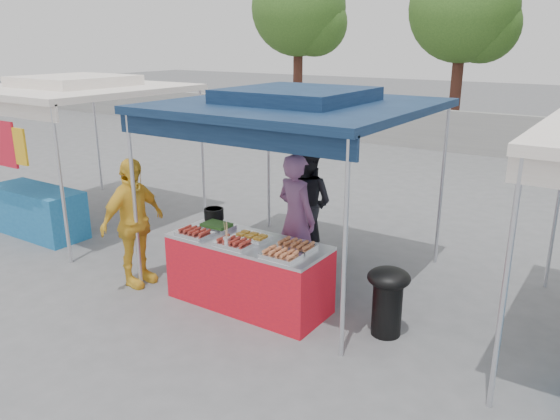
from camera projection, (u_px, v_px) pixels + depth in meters
The scene contains 22 objects.
ground_plane at pixel (254, 301), 6.90m from camera, with size 80.00×80.00×0.00m, color slate.
back_wall at pixel (483, 134), 15.46m from camera, with size 40.00×0.25×1.20m, color gray.
main_canopy at pixel (296, 104), 6.96m from camera, with size 3.20×3.20×2.57m.
neighbor_stall_left at pixel (59, 136), 9.26m from camera, with size 3.20×3.20×2.57m.
tree_0 at pixel (302, 12), 20.30m from camera, with size 3.57×3.52×6.05m.
tree_1 at pixel (468, 13), 17.01m from camera, with size 3.45×3.37×5.80m.
vendor_table at pixel (248, 273), 6.70m from camera, with size 2.00×0.80×0.85m.
food_tray_fl at pixel (195, 233), 6.70m from camera, with size 0.42×0.30×0.07m.
food_tray_fm at pixel (235, 243), 6.38m from camera, with size 0.42×0.30×0.07m.
food_tray_fr at pixel (281, 255), 6.03m from camera, with size 0.42×0.30×0.07m.
food_tray_bl at pixel (217, 226), 6.95m from camera, with size 0.42×0.30×0.07m.
food_tray_bm at pixel (252, 237), 6.59m from camera, with size 0.42×0.30×0.07m.
food_tray_br at pixel (296, 246), 6.29m from camera, with size 0.42×0.30×0.07m.
cooking_pot at pixel (214, 214), 7.31m from camera, with size 0.26×0.26×0.15m, color black.
skewer_cup at pixel (227, 242), 6.36m from camera, with size 0.09×0.09×0.11m, color silver.
wok_burner at pixel (388, 295), 5.99m from camera, with size 0.47×0.47×0.80m.
crate_left at pixel (258, 272), 7.42m from camera, with size 0.46×0.32×0.27m, color #1649B4.
crate_right at pixel (302, 282), 7.09m from camera, with size 0.49×0.34×0.29m, color #1649B4.
crate_stacked at pixel (302, 262), 7.01m from camera, with size 0.46×0.32×0.28m, color #1649B4.
vendor_woman at pixel (296, 218), 7.27m from camera, with size 0.64×0.42×1.76m, color #986090.
helper_man at pixel (306, 204), 7.96m from camera, with size 0.84×0.66×1.74m, color black.
customer_person at pixel (133, 223), 7.15m from camera, with size 1.01×0.42×1.73m, color yellow.
Camera 1 is at (3.74, -5.01, 3.16)m, focal length 35.00 mm.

